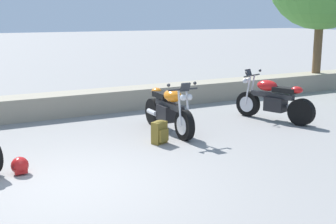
{
  "coord_description": "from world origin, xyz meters",
  "views": [
    {
      "loc": [
        -1.67,
        -6.33,
        2.49
      ],
      "look_at": [
        2.35,
        1.2,
        0.65
      ],
      "focal_mm": 48.35,
      "sensor_mm": 36.0,
      "label": 1
    }
  ],
  "objects_px": {
    "motorcycle_orange_centre": "(169,110)",
    "motorcycle_red_far_right": "(273,100)",
    "rider_helmet": "(20,166)",
    "rider_backpack": "(160,131)"
  },
  "relations": [
    {
      "from": "motorcycle_orange_centre",
      "to": "rider_backpack",
      "type": "bearing_deg",
      "value": -130.05
    },
    {
      "from": "rider_backpack",
      "to": "rider_helmet",
      "type": "xyz_separation_m",
      "value": [
        -2.76,
        -0.51,
        -0.11
      ]
    },
    {
      "from": "rider_backpack",
      "to": "motorcycle_red_far_right",
      "type": "bearing_deg",
      "value": 8.67
    },
    {
      "from": "motorcycle_orange_centre",
      "to": "motorcycle_red_far_right",
      "type": "relative_size",
      "value": 1.03
    },
    {
      "from": "rider_backpack",
      "to": "motorcycle_orange_centre",
      "type": "bearing_deg",
      "value": 49.95
    },
    {
      "from": "motorcycle_red_far_right",
      "to": "rider_backpack",
      "type": "height_order",
      "value": "motorcycle_red_far_right"
    },
    {
      "from": "motorcycle_red_far_right",
      "to": "rider_backpack",
      "type": "relative_size",
      "value": 4.26
    },
    {
      "from": "motorcycle_red_far_right",
      "to": "rider_helmet",
      "type": "bearing_deg",
      "value": -170.47
    },
    {
      "from": "motorcycle_red_far_right",
      "to": "rider_backpack",
      "type": "bearing_deg",
      "value": -171.33
    },
    {
      "from": "motorcycle_orange_centre",
      "to": "rider_backpack",
      "type": "height_order",
      "value": "motorcycle_orange_centre"
    }
  ]
}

